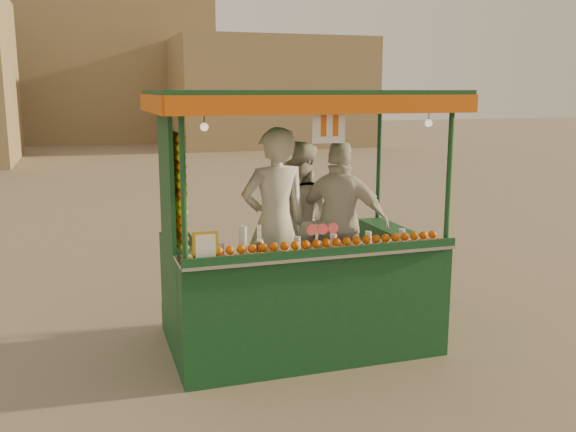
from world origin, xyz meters
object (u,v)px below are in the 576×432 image
object	(u,v)px
juice_cart	(294,268)
vendor_right	(341,224)
vendor_left	(275,223)
vendor_middle	(297,220)

from	to	relation	value
juice_cart	vendor_right	distance (m)	0.79
juice_cart	vendor_left	xyz separation A→B (m)	(-0.15, 0.18, 0.44)
juice_cart	vendor_middle	bearing A→B (deg)	69.41
vendor_left	vendor_right	size ratio (longest dim) A/B	1.09
vendor_left	juice_cart	bearing A→B (deg)	125.01
vendor_left	vendor_middle	size ratio (longest dim) A/B	1.11
juice_cart	vendor_left	size ratio (longest dim) A/B	1.47
vendor_left	vendor_middle	world-z (taller)	vendor_left
juice_cart	vendor_middle	xyz separation A→B (m)	(0.26, 0.69, 0.34)
vendor_left	vendor_right	world-z (taller)	vendor_left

